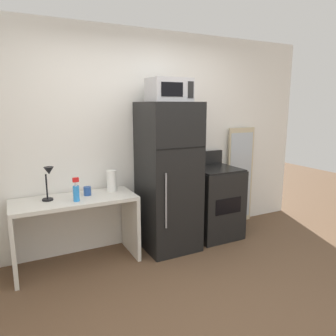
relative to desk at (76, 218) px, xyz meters
The scene contains 11 objects.
ground_plane 1.70m from the desk, 57.40° to the right, with size 12.00×12.00×0.00m, color brown.
wall_back_white 1.21m from the desk, 21.32° to the left, with size 5.00×0.10×2.60m, color white.
desk is the anchor object (origin of this frame).
desk_lamp 0.52m from the desk, behind, with size 0.14×0.12×0.35m.
spray_bottle 0.34m from the desk, 89.18° to the right, with size 0.06×0.06×0.25m.
paper_towel_roll 0.56m from the desk, 12.23° to the left, with size 0.11×0.11×0.24m, color white.
coffee_mug 0.31m from the desk, 18.95° to the left, with size 0.08×0.08×0.10m, color #264C99.
refrigerator 1.14m from the desk, ahead, with size 0.62×0.67×1.75m.
microwave 1.74m from the desk, ahead, with size 0.46×0.35×0.26m.
oven_range 1.78m from the desk, ahead, with size 0.60×0.61×1.10m.
leaning_mirror 2.43m from the desk, ahead, with size 0.44×0.03×1.40m.
Camera 1 is at (-1.45, -1.96, 1.72)m, focal length 33.87 mm.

